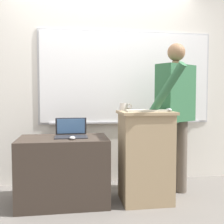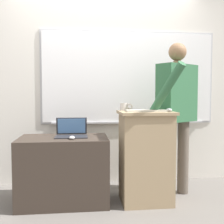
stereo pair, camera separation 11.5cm
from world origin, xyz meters
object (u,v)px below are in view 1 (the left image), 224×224
at_px(laptop, 71,131).
at_px(coffee_mug, 124,107).
at_px(computer_mouse_by_keyboard, 169,110).
at_px(lectern_podium, 145,156).
at_px(computer_mouse_by_laptop, 72,138).
at_px(person_presenter, 176,107).
at_px(side_desk, 64,170).
at_px(wireless_keyboard, 146,111).

relative_size(laptop, coffee_mug, 2.41).
bearing_deg(computer_mouse_by_keyboard, lectern_podium, 165.44).
height_order(computer_mouse_by_laptop, coffee_mug, coffee_mug).
height_order(laptop, coffee_mug, coffee_mug).
xyz_separation_m(lectern_podium, laptop, (-0.79, 0.16, 0.27)).
relative_size(person_presenter, coffee_mug, 12.14).
relative_size(lectern_podium, coffee_mug, 6.85).
xyz_separation_m(person_presenter, computer_mouse_by_keyboard, (-0.16, -0.20, -0.02)).
height_order(side_desk, computer_mouse_by_keyboard, computer_mouse_by_keyboard).
height_order(laptop, wireless_keyboard, wireless_keyboard).
bearing_deg(wireless_keyboard, lectern_podium, 79.31).
relative_size(side_desk, computer_mouse_by_laptop, 9.36).
bearing_deg(person_presenter, wireless_keyboard, 174.03).
bearing_deg(side_desk, lectern_podium, -5.87).
xyz_separation_m(wireless_keyboard, computer_mouse_by_laptop, (-0.77, 0.01, -0.27)).
xyz_separation_m(laptop, coffee_mug, (0.59, 0.01, 0.26)).
height_order(lectern_podium, coffee_mug, coffee_mug).
height_order(side_desk, computer_mouse_by_laptop, computer_mouse_by_laptop).
distance_m(person_presenter, wireless_keyboard, 0.45).
distance_m(side_desk, computer_mouse_by_keyboard, 1.29).
bearing_deg(side_desk, coffee_mug, 6.62).
bearing_deg(coffee_mug, wireless_keyboard, -50.13).
height_order(lectern_podium, side_desk, lectern_podium).
distance_m(lectern_podium, wireless_keyboard, 0.50).
bearing_deg(computer_mouse_by_laptop, side_desk, 124.18).
height_order(person_presenter, wireless_keyboard, person_presenter).
relative_size(lectern_podium, computer_mouse_by_keyboard, 9.78).
xyz_separation_m(lectern_podium, computer_mouse_by_keyboard, (0.23, -0.06, 0.50)).
bearing_deg(computer_mouse_by_laptop, coffee_mug, 20.72).
relative_size(wireless_keyboard, computer_mouse_by_laptop, 4.20).
height_order(side_desk, laptop, laptop).
distance_m(computer_mouse_by_keyboard, coffee_mug, 0.49).
bearing_deg(side_desk, wireless_keyboard, -9.90).
bearing_deg(wireless_keyboard, computer_mouse_by_keyboard, -0.06).
bearing_deg(lectern_podium, computer_mouse_by_laptop, -176.31).
distance_m(wireless_keyboard, computer_mouse_by_keyboard, 0.25).
bearing_deg(wireless_keyboard, coffee_mug, 129.87).
distance_m(side_desk, wireless_keyboard, 1.08).
distance_m(side_desk, laptop, 0.42).
bearing_deg(lectern_podium, side_desk, 174.13).
height_order(wireless_keyboard, computer_mouse_by_laptop, wireless_keyboard).
bearing_deg(person_presenter, side_desk, 149.83).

